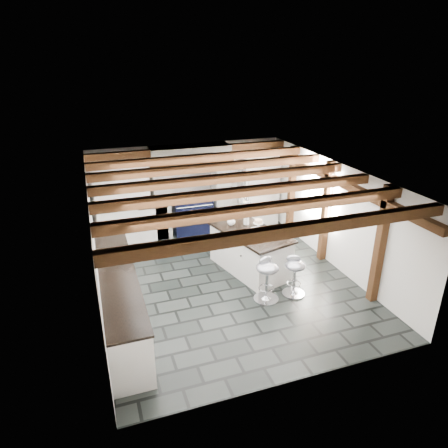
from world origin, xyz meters
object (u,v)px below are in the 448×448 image
object	(u,v)px
range_cooker	(192,215)
bar_stool_near	(295,271)
bar_stool_far	(267,274)
kitchen_island	(250,250)

from	to	relation	value
range_cooker	bar_stool_near	size ratio (longest dim) A/B	1.22
bar_stool_far	range_cooker	bearing A→B (deg)	79.27
bar_stool_near	kitchen_island	bearing A→B (deg)	134.65
bar_stool_near	bar_stool_far	bearing A→B (deg)	-156.08
bar_stool_near	bar_stool_far	xyz separation A→B (m)	(-0.60, 0.00, 0.04)
range_cooker	bar_stool_far	distance (m)	3.65
range_cooker	bar_stool_near	world-z (taller)	range_cooker
range_cooker	bar_stool_far	xyz separation A→B (m)	(0.48, -3.62, 0.09)
kitchen_island	bar_stool_near	bearing A→B (deg)	-84.08
range_cooker	bar_stool_near	distance (m)	3.78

